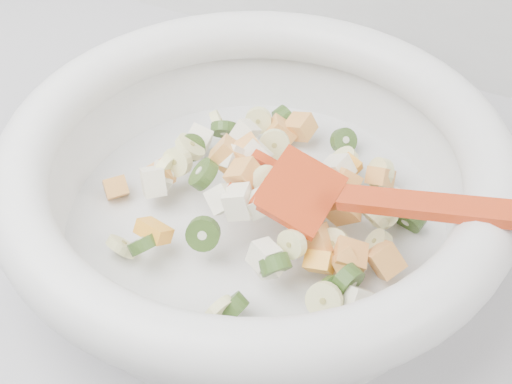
% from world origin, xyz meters
% --- Properties ---
extents(mixing_bowl, '(0.47, 0.40, 0.14)m').
position_xyz_m(mixing_bowl, '(-0.05, 1.44, 0.96)').
color(mixing_bowl, silver).
rests_on(mixing_bowl, counter).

